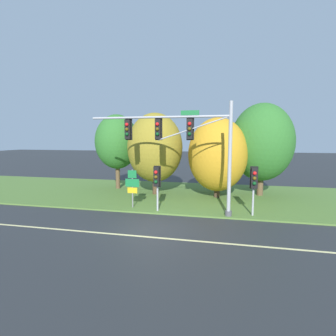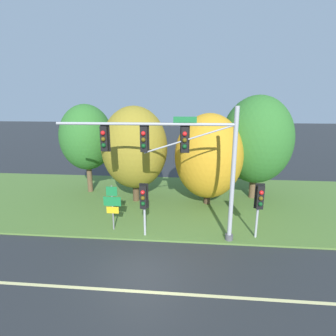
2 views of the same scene
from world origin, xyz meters
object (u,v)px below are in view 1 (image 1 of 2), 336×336
tree_behind_signpost (218,155)px  traffic_signal_mast (183,140)px  tree_mid_verge (262,142)px  route_sign_post (132,184)px  tree_left_of_mast (155,148)px  pedestrian_signal_near_kerb (254,181)px  pedestrian_signal_further_along (157,179)px  tree_nearest_road (117,142)px

tree_behind_signpost → traffic_signal_mast: bearing=-111.1°
traffic_signal_mast → tree_mid_verge: (5.34, 6.47, -0.26)m
route_sign_post → tree_mid_verge: bearing=33.7°
tree_left_of_mast → tree_mid_verge: tree_mid_verge is taller
pedestrian_signal_near_kerb → route_sign_post: size_ratio=1.16×
pedestrian_signal_near_kerb → tree_left_of_mast: bearing=146.9°
pedestrian_signal_further_along → tree_mid_verge: tree_mid_verge is taller
traffic_signal_mast → tree_behind_signpost: bearing=68.9°
pedestrian_signal_further_along → tree_left_of_mast: (-1.51, 5.11, 1.77)m
tree_left_of_mast → tree_behind_signpost: (5.07, -0.07, -0.49)m
route_sign_post → tree_nearest_road: (-3.70, 6.11, 2.71)m
pedestrian_signal_near_kerb → tree_left_of_mast: tree_left_of_mast is taller
tree_behind_signpost → tree_mid_verge: 3.84m
tree_behind_signpost → pedestrian_signal_further_along: bearing=-125.2°
tree_nearest_road → tree_mid_verge: tree_mid_verge is taller
pedestrian_signal_near_kerb → tree_behind_signpost: tree_behind_signpost is taller
pedestrian_signal_near_kerb → route_sign_post: (-7.72, 0.33, -0.57)m
tree_left_of_mast → tree_behind_signpost: size_ratio=1.07×
tree_left_of_mast → tree_behind_signpost: bearing=-0.8°
route_sign_post → tree_left_of_mast: (0.35, 4.49, 2.28)m
tree_nearest_road → pedestrian_signal_further_along: bearing=-50.5°
pedestrian_signal_further_along → tree_behind_signpost: bearing=54.8°
traffic_signal_mast → pedestrian_signal_near_kerb: (4.22, 0.24, -2.41)m
tree_left_of_mast → tree_nearest_road: bearing=158.1°
pedestrian_signal_further_along → tree_mid_verge: (6.97, 6.52, 2.21)m
pedestrian_signal_near_kerb → tree_mid_verge: size_ratio=0.40×
route_sign_post → tree_nearest_road: 7.64m
traffic_signal_mast → tree_mid_verge: 8.39m
pedestrian_signal_near_kerb → pedestrian_signal_further_along: 5.87m
tree_nearest_road → tree_behind_signpost: (9.11, -1.70, -0.93)m
route_sign_post → tree_left_of_mast: size_ratio=0.38×
tree_mid_verge → tree_nearest_road: bearing=179.0°
pedestrian_signal_near_kerb → route_sign_post: pedestrian_signal_near_kerb is taller
pedestrian_signal_near_kerb → tree_nearest_road: 13.28m
pedestrian_signal_near_kerb → pedestrian_signal_further_along: pedestrian_signal_near_kerb is taller
tree_nearest_road → tree_left_of_mast: (4.04, -1.63, -0.44)m
tree_behind_signpost → pedestrian_signal_near_kerb: bearing=-64.1°
tree_nearest_road → pedestrian_signal_near_kerb: bearing=-29.4°
pedestrian_signal_further_along → tree_left_of_mast: tree_left_of_mast is taller
traffic_signal_mast → tree_left_of_mast: size_ratio=1.33×
traffic_signal_mast → route_sign_post: size_ratio=3.45×
traffic_signal_mast → pedestrian_signal_further_along: size_ratio=3.04×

